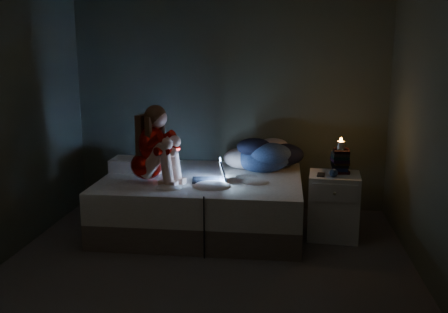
% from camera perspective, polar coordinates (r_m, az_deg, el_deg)
% --- Properties ---
extents(floor, '(3.60, 3.80, 0.02)m').
position_cam_1_polar(floor, '(4.37, -2.28, -13.24)').
color(floor, '#4E4642').
rests_on(floor, ground).
extents(wall_back, '(3.60, 0.02, 2.60)m').
position_cam_1_polar(wall_back, '(5.86, 0.58, 6.66)').
color(wall_back, '#464C3D').
rests_on(wall_back, ground).
extents(wall_front, '(3.60, 0.02, 2.60)m').
position_cam_1_polar(wall_front, '(2.16, -10.63, -3.17)').
color(wall_front, '#464C3D').
rests_on(wall_front, ground).
extents(wall_right, '(0.02, 3.80, 2.60)m').
position_cam_1_polar(wall_right, '(4.10, 23.42, 3.28)').
color(wall_right, '#464C3D').
rests_on(wall_right, ground).
extents(bed, '(2.03, 1.52, 0.56)m').
position_cam_1_polar(bed, '(5.30, -2.44, -5.22)').
color(bed, beige).
rests_on(bed, ground).
extents(pillow, '(0.46, 0.33, 0.13)m').
position_cam_1_polar(pillow, '(5.57, -10.16, -0.88)').
color(pillow, white).
rests_on(pillow, bed).
extents(woman, '(0.56, 0.46, 0.78)m').
position_cam_1_polar(woman, '(5.02, -8.80, 1.50)').
color(woman, '#860703').
rests_on(woman, bed).
extents(laptop, '(0.37, 0.28, 0.24)m').
position_cam_1_polar(laptop, '(5.03, -1.75, -1.50)').
color(laptop, black).
rests_on(laptop, bed).
extents(clothes_pile, '(0.73, 0.64, 0.37)m').
position_cam_1_polar(clothes_pile, '(5.49, 4.38, 0.39)').
color(clothes_pile, navy).
rests_on(clothes_pile, bed).
extents(nightstand, '(0.52, 0.47, 0.65)m').
position_cam_1_polar(nightstand, '(5.16, 12.24, -5.46)').
color(nightstand, silver).
rests_on(nightstand, ground).
extents(book_stack, '(0.19, 0.25, 0.25)m').
position_cam_1_polar(book_stack, '(5.12, 12.98, -0.41)').
color(book_stack, black).
rests_on(book_stack, nightstand).
extents(candle, '(0.07, 0.07, 0.08)m').
position_cam_1_polar(candle, '(5.09, 13.07, 1.39)').
color(candle, beige).
rests_on(candle, book_stack).
extents(phone, '(0.08, 0.14, 0.01)m').
position_cam_1_polar(phone, '(4.99, 10.97, -2.06)').
color(phone, black).
rests_on(phone, nightstand).
extents(blue_orb, '(0.08, 0.08, 0.08)m').
position_cam_1_polar(blue_orb, '(4.94, 12.38, -1.83)').
color(blue_orb, navy).
rests_on(blue_orb, nightstand).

